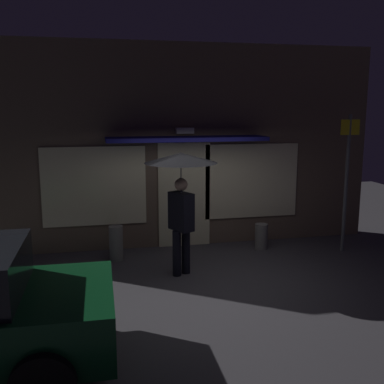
# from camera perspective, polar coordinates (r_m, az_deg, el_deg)

# --- Properties ---
(ground_plane) EXTENTS (18.00, 18.00, 0.00)m
(ground_plane) POSITION_cam_1_polar(r_m,az_deg,el_deg) (7.80, 2.19, -11.35)
(ground_plane) COLOR #423F44
(building_facade) EXTENTS (8.29, 1.00, 4.21)m
(building_facade) POSITION_cam_1_polar(r_m,az_deg,el_deg) (9.55, -1.21, 5.58)
(building_facade) COLOR brown
(building_facade) RESTS_ON ground
(person_with_umbrella) EXTENTS (1.25, 1.25, 2.16)m
(person_with_umbrella) POSITION_cam_1_polar(r_m,az_deg,el_deg) (7.73, -1.39, 1.79)
(person_with_umbrella) COLOR black
(person_with_umbrella) RESTS_ON ground
(street_sign_post) EXTENTS (0.40, 0.07, 2.78)m
(street_sign_post) POSITION_cam_1_polar(r_m,az_deg,el_deg) (9.60, 18.87, 1.92)
(street_sign_post) COLOR #595B60
(street_sign_post) RESTS_ON ground
(sidewalk_bollard) EXTENTS (0.27, 0.27, 0.68)m
(sidewalk_bollard) POSITION_cam_1_polar(r_m,az_deg,el_deg) (8.90, -9.52, -6.37)
(sidewalk_bollard) COLOR slate
(sidewalk_bollard) RESTS_ON ground
(sidewalk_bollard_2) EXTENTS (0.26, 0.26, 0.53)m
(sidewalk_bollard_2) POSITION_cam_1_polar(r_m,az_deg,el_deg) (9.60, 8.69, -5.55)
(sidewalk_bollard_2) COLOR slate
(sidewalk_bollard_2) RESTS_ON ground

